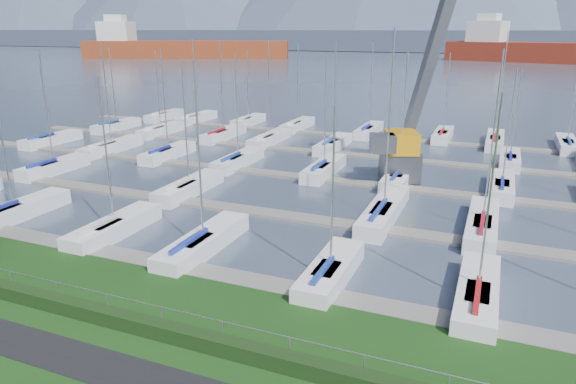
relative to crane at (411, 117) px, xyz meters
The scene contains 10 objects.
path 33.13m from the crane, 97.79° to the right, with size 160.00×2.00×0.04m, color black.
water 230.71m from the crane, 91.10° to the left, with size 800.00×540.00×0.20m, color #404B5D.
hedge 30.53m from the crane, 98.46° to the right, with size 80.00×0.70×0.70m, color black.
fence 30.02m from the crane, 98.57° to the right, with size 0.04×0.04×80.00m, color #999BA1.
foothill 300.63m from the crane, 90.84° to the left, with size 900.00×80.00×12.00m, color #41495F.
docks 7.87m from the crane, 142.51° to the right, with size 90.00×41.60×0.25m.
crane is the anchor object (origin of this frame).
cargo_ship_west 213.25m from the crane, 129.35° to the left, with size 94.31×48.94×21.50m.
cargo_ship_mid 193.34m from the crane, 81.92° to the left, with size 98.48×42.47×21.50m.
sailboat_fleet 5.92m from the crane, behind, with size 75.52×49.02×13.52m.
Camera 1 is at (11.55, -16.00, 12.64)m, focal length 32.00 mm.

